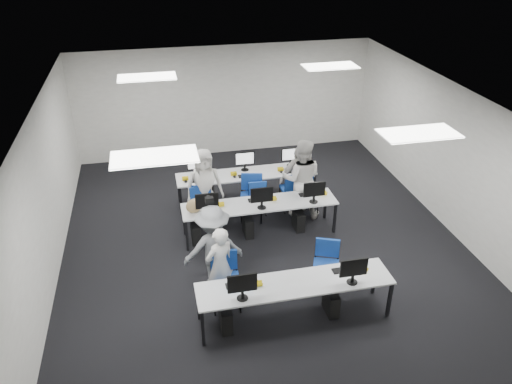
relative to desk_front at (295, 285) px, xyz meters
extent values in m
plane|color=black|center=(0.00, 2.40, -0.68)|extent=(9.00, 9.00, 0.00)
plane|color=white|center=(0.00, 2.40, 2.32)|extent=(9.00, 9.00, 0.00)
cube|color=silver|center=(0.00, 6.90, 0.82)|extent=(8.00, 0.02, 3.00)
cube|color=silver|center=(0.00, -2.10, 0.82)|extent=(8.00, 0.02, 3.00)
cube|color=silver|center=(-4.00, 2.40, 0.82)|extent=(0.02, 9.00, 3.00)
cube|color=silver|center=(4.00, 2.40, 0.82)|extent=(0.02, 9.00, 3.00)
cube|color=white|center=(-2.00, 0.40, 2.30)|extent=(1.20, 0.60, 0.02)
cube|color=white|center=(2.00, 0.40, 2.30)|extent=(1.20, 0.60, 0.02)
cube|color=white|center=(-2.00, 4.40, 2.30)|extent=(1.20, 0.60, 0.02)
cube|color=white|center=(2.00, 4.40, 2.30)|extent=(1.20, 0.60, 0.02)
cube|color=silver|center=(0.00, 0.00, 0.03)|extent=(3.20, 0.70, 0.03)
cube|color=black|center=(-1.55, -0.30, -0.33)|extent=(0.05, 0.05, 0.70)
cube|color=black|center=(-1.55, 0.30, -0.33)|extent=(0.05, 0.05, 0.70)
cube|color=black|center=(1.55, -0.30, -0.33)|extent=(0.05, 0.05, 0.70)
cube|color=black|center=(1.55, 0.30, -0.33)|extent=(0.05, 0.05, 0.70)
cube|color=silver|center=(0.00, 2.60, 0.03)|extent=(3.20, 0.70, 0.03)
cube|color=black|center=(-1.55, 2.30, -0.33)|extent=(0.05, 0.05, 0.70)
cube|color=black|center=(-1.55, 2.90, -0.33)|extent=(0.05, 0.05, 0.70)
cube|color=black|center=(1.55, 2.30, -0.33)|extent=(0.05, 0.05, 0.70)
cube|color=black|center=(1.55, 2.90, -0.33)|extent=(0.05, 0.05, 0.70)
cube|color=silver|center=(0.00, 4.00, 0.03)|extent=(3.20, 0.70, 0.03)
cube|color=black|center=(-1.55, 3.70, -0.33)|extent=(0.05, 0.05, 0.70)
cube|color=black|center=(-1.55, 4.30, -0.33)|extent=(0.05, 0.05, 0.70)
cube|color=black|center=(1.55, 3.70, -0.33)|extent=(0.05, 0.05, 0.70)
cube|color=black|center=(1.55, 4.30, -0.33)|extent=(0.05, 0.05, 0.70)
cube|color=#0B5096|center=(-0.90, -0.18, 0.35)|extent=(0.46, 0.04, 0.32)
cube|color=black|center=(-0.90, 0.14, 0.06)|extent=(0.42, 0.14, 0.02)
ellipsoid|color=black|center=(-0.60, 0.14, 0.07)|extent=(0.07, 0.10, 0.04)
cube|color=black|center=(-1.15, 0.00, -0.47)|extent=(0.18, 0.40, 0.42)
cube|color=white|center=(0.90, -0.18, 0.35)|extent=(0.46, 0.04, 0.32)
cube|color=black|center=(0.90, 0.14, 0.06)|extent=(0.42, 0.14, 0.02)
ellipsoid|color=black|center=(1.20, 0.14, 0.07)|extent=(0.07, 0.10, 0.04)
cube|color=black|center=(0.65, 0.00, -0.47)|extent=(0.18, 0.40, 0.42)
cube|color=white|center=(-1.10, 2.42, 0.35)|extent=(0.46, 0.04, 0.32)
cube|color=black|center=(-1.10, 2.74, 0.06)|extent=(0.42, 0.14, 0.02)
ellipsoid|color=black|center=(-0.80, 2.74, 0.07)|extent=(0.07, 0.10, 0.04)
cube|color=black|center=(-1.35, 2.60, -0.47)|extent=(0.18, 0.40, 0.42)
cube|color=white|center=(0.00, 2.42, 0.35)|extent=(0.46, 0.04, 0.32)
cube|color=black|center=(0.00, 2.74, 0.06)|extent=(0.42, 0.14, 0.02)
ellipsoid|color=black|center=(0.30, 2.74, 0.07)|extent=(0.07, 0.10, 0.04)
cube|color=black|center=(-0.25, 2.60, -0.47)|extent=(0.18, 0.40, 0.42)
cube|color=white|center=(1.10, 2.42, 0.35)|extent=(0.46, 0.04, 0.32)
cube|color=black|center=(1.10, 2.74, 0.06)|extent=(0.42, 0.14, 0.02)
ellipsoid|color=black|center=(1.40, 2.74, 0.07)|extent=(0.07, 0.10, 0.04)
cube|color=black|center=(0.85, 2.60, -0.47)|extent=(0.18, 0.40, 0.42)
cube|color=white|center=(-1.10, 4.18, 0.35)|extent=(0.46, 0.04, 0.32)
cube|color=black|center=(-1.10, 3.86, 0.06)|extent=(0.42, 0.14, 0.02)
ellipsoid|color=black|center=(-1.40, 3.86, 0.07)|extent=(0.07, 0.10, 0.04)
cube|color=black|center=(-0.85, 4.00, -0.47)|extent=(0.18, 0.40, 0.42)
cube|color=white|center=(0.00, 4.18, 0.35)|extent=(0.46, 0.04, 0.32)
cube|color=black|center=(0.00, 3.86, 0.06)|extent=(0.42, 0.14, 0.02)
ellipsoid|color=black|center=(-0.30, 3.86, 0.07)|extent=(0.07, 0.10, 0.04)
cube|color=black|center=(0.25, 4.00, -0.47)|extent=(0.18, 0.40, 0.42)
cube|color=white|center=(1.10, 4.18, 0.35)|extent=(0.46, 0.04, 0.32)
cube|color=black|center=(1.10, 3.86, 0.06)|extent=(0.42, 0.14, 0.02)
ellipsoid|color=black|center=(0.80, 3.86, 0.07)|extent=(0.07, 0.10, 0.04)
cube|color=black|center=(1.35, 4.00, -0.47)|extent=(0.18, 0.40, 0.42)
cube|color=navy|center=(-1.05, 0.56, -0.18)|extent=(0.50, 0.48, 0.07)
cube|color=navy|center=(-1.04, 0.78, 0.10)|extent=(0.46, 0.08, 0.39)
cube|color=navy|center=(0.76, 0.63, -0.21)|extent=(0.57, 0.56, 0.06)
cube|color=navy|center=(0.84, 0.82, 0.05)|extent=(0.41, 0.21, 0.37)
cube|color=navy|center=(-1.14, 3.17, -0.24)|extent=(0.48, 0.47, 0.06)
cube|color=navy|center=(-1.17, 3.36, 0.01)|extent=(0.40, 0.12, 0.34)
cube|color=navy|center=(-0.04, 3.26, -0.18)|extent=(0.57, 0.56, 0.07)
cube|color=navy|center=(0.01, 3.47, 0.11)|extent=(0.46, 0.16, 0.39)
cube|color=navy|center=(1.20, 3.23, -0.18)|extent=(0.48, 0.46, 0.06)
cube|color=navy|center=(1.20, 3.45, 0.10)|extent=(0.45, 0.06, 0.39)
cube|color=navy|center=(-1.08, 3.56, -0.24)|extent=(0.49, 0.47, 0.06)
cube|color=navy|center=(-1.11, 3.37, 0.01)|extent=(0.41, 0.12, 0.35)
cube|color=navy|center=(0.12, 3.48, -0.24)|extent=(0.45, 0.43, 0.06)
cube|color=navy|center=(0.11, 3.29, 0.01)|extent=(0.40, 0.07, 0.34)
cube|color=navy|center=(0.94, 3.49, -0.20)|extent=(0.46, 0.44, 0.06)
cube|color=navy|center=(0.94, 3.28, 0.07)|extent=(0.44, 0.05, 0.38)
ellipsoid|color=#8C6848|center=(-1.34, 2.55, 0.20)|extent=(0.41, 0.34, 0.29)
imported|color=silver|center=(-1.12, 0.69, 0.06)|extent=(0.64, 0.54, 1.48)
imported|color=silver|center=(1.05, 3.15, 0.23)|extent=(1.04, 0.92, 1.81)
imported|color=silver|center=(-1.03, 3.45, 0.15)|extent=(0.86, 0.61, 1.66)
imported|color=silver|center=(1.06, 3.44, 0.09)|extent=(0.96, 0.56, 1.53)
imported|color=slate|center=(-1.16, 1.13, 0.13)|extent=(1.09, 0.67, 1.63)
cube|color=black|center=(-1.17, 1.31, 1.00)|extent=(0.15, 0.19, 0.10)
camera|label=1|loc=(-1.96, -6.02, 5.22)|focal=35.00mm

